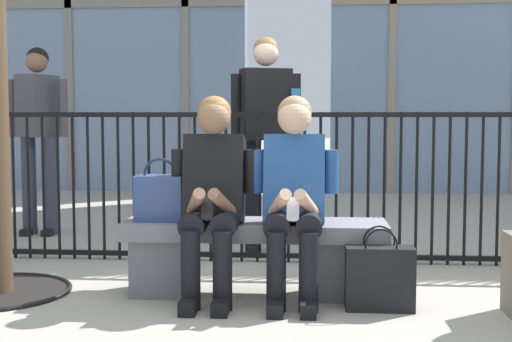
{
  "coord_description": "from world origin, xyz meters",
  "views": [
    {
      "loc": [
        0.34,
        -4.28,
        1.1
      ],
      "look_at": [
        0.0,
        0.1,
        0.75
      ],
      "focal_mm": 49.89,
      "sensor_mm": 36.0,
      "label": 1
    }
  ],
  "objects_px": {
    "stone_bench": "(255,250)",
    "bystander_at_railing": "(38,126)",
    "shopping_bag": "(380,277)",
    "handbag_on_bench": "(160,197)",
    "seated_person_with_phone": "(212,191)",
    "bystander_further_back": "(266,127)",
    "seated_person_companion": "(294,191)"
  },
  "relations": [
    {
      "from": "bystander_at_railing",
      "to": "bystander_further_back",
      "type": "relative_size",
      "value": 1.0
    },
    {
      "from": "seated_person_with_phone",
      "to": "bystander_at_railing",
      "type": "relative_size",
      "value": 0.71
    },
    {
      "from": "shopping_bag",
      "to": "handbag_on_bench",
      "type": "bearing_deg",
      "value": 167.75
    },
    {
      "from": "seated_person_companion",
      "to": "bystander_at_railing",
      "type": "height_order",
      "value": "bystander_at_railing"
    },
    {
      "from": "seated_person_with_phone",
      "to": "seated_person_companion",
      "type": "distance_m",
      "value": 0.48
    },
    {
      "from": "stone_bench",
      "to": "shopping_bag",
      "type": "height_order",
      "value": "shopping_bag"
    },
    {
      "from": "seated_person_with_phone",
      "to": "handbag_on_bench",
      "type": "distance_m",
      "value": 0.36
    },
    {
      "from": "seated_person_with_phone",
      "to": "bystander_at_railing",
      "type": "height_order",
      "value": "bystander_at_railing"
    },
    {
      "from": "stone_bench",
      "to": "seated_person_companion",
      "type": "bearing_deg",
      "value": -28.11
    },
    {
      "from": "shopping_bag",
      "to": "bystander_further_back",
      "type": "xyz_separation_m",
      "value": [
        -0.75,
        1.65,
        0.82
      ]
    },
    {
      "from": "seated_person_with_phone",
      "to": "bystander_at_railing",
      "type": "distance_m",
      "value": 2.9
    },
    {
      "from": "stone_bench",
      "to": "bystander_at_railing",
      "type": "height_order",
      "value": "bystander_at_railing"
    },
    {
      "from": "bystander_further_back",
      "to": "bystander_at_railing",
      "type": "bearing_deg",
      "value": 162.15
    },
    {
      "from": "bystander_at_railing",
      "to": "seated_person_with_phone",
      "type": "bearing_deg",
      "value": -48.66
    },
    {
      "from": "seated_person_with_phone",
      "to": "shopping_bag",
      "type": "distance_m",
      "value": 1.09
    },
    {
      "from": "shopping_bag",
      "to": "bystander_further_back",
      "type": "bearing_deg",
      "value": 114.53
    },
    {
      "from": "bystander_at_railing",
      "to": "handbag_on_bench",
      "type": "bearing_deg",
      "value": -52.58
    },
    {
      "from": "stone_bench",
      "to": "bystander_at_railing",
      "type": "distance_m",
      "value": 3.05
    },
    {
      "from": "seated_person_with_phone",
      "to": "bystander_further_back",
      "type": "height_order",
      "value": "bystander_further_back"
    },
    {
      "from": "stone_bench",
      "to": "seated_person_companion",
      "type": "relative_size",
      "value": 1.32
    },
    {
      "from": "handbag_on_bench",
      "to": "shopping_bag",
      "type": "height_order",
      "value": "handbag_on_bench"
    },
    {
      "from": "stone_bench",
      "to": "handbag_on_bench",
      "type": "distance_m",
      "value": 0.66
    },
    {
      "from": "bystander_further_back",
      "to": "shopping_bag",
      "type": "bearing_deg",
      "value": -65.47
    },
    {
      "from": "seated_person_companion",
      "to": "bystander_at_railing",
      "type": "xyz_separation_m",
      "value": [
        -2.39,
        2.16,
        0.35
      ]
    },
    {
      "from": "seated_person_with_phone",
      "to": "bystander_further_back",
      "type": "relative_size",
      "value": 0.71
    },
    {
      "from": "seated_person_with_phone",
      "to": "stone_bench",
      "type": "bearing_deg",
      "value": 28.11
    },
    {
      "from": "handbag_on_bench",
      "to": "bystander_further_back",
      "type": "height_order",
      "value": "bystander_further_back"
    },
    {
      "from": "bystander_at_railing",
      "to": "seated_person_companion",
      "type": "bearing_deg",
      "value": -42.21
    },
    {
      "from": "stone_bench",
      "to": "bystander_at_railing",
      "type": "xyz_separation_m",
      "value": [
        -2.15,
        2.04,
        0.73
      ]
    },
    {
      "from": "shopping_bag",
      "to": "bystander_at_railing",
      "type": "xyz_separation_m",
      "value": [
        -2.88,
        2.33,
        0.82
      ]
    },
    {
      "from": "stone_bench",
      "to": "seated_person_companion",
      "type": "height_order",
      "value": "seated_person_companion"
    },
    {
      "from": "seated_person_companion",
      "to": "bystander_further_back",
      "type": "bearing_deg",
      "value": 100.04
    }
  ]
}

